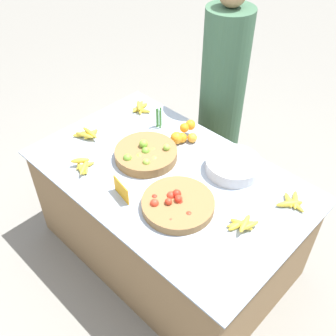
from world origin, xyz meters
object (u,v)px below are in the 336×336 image
at_px(price_sign, 121,190).
at_px(vendor_person, 221,101).
at_px(lime_bowl, 146,154).
at_px(metal_bowl, 233,165).
at_px(tomato_basket, 177,204).

xyz_separation_m(price_sign, vendor_person, (-0.22, 1.19, -0.05)).
bearing_deg(lime_bowl, metal_bowl, 32.02).
height_order(lime_bowl, vendor_person, vendor_person).
bearing_deg(tomato_basket, metal_bowl, 85.92).
bearing_deg(lime_bowl, price_sign, -65.64).
distance_m(lime_bowl, vendor_person, 0.86).
bearing_deg(price_sign, tomato_basket, 41.00).
xyz_separation_m(tomato_basket, metal_bowl, (0.03, 0.47, 0.01)).
height_order(tomato_basket, metal_bowl, tomato_basket).
height_order(metal_bowl, vendor_person, vendor_person).
distance_m(tomato_basket, price_sign, 0.33).
xyz_separation_m(lime_bowl, price_sign, (0.15, -0.34, 0.02)).
height_order(lime_bowl, tomato_basket, lime_bowl).
distance_m(metal_bowl, vendor_person, 0.78).
xyz_separation_m(metal_bowl, vendor_person, (-0.54, 0.57, -0.03)).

